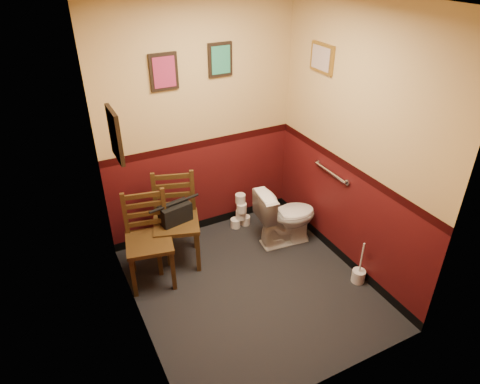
% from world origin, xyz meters
% --- Properties ---
extents(floor, '(2.20, 2.40, 0.00)m').
position_xyz_m(floor, '(0.00, 0.00, 0.00)').
color(floor, black).
rests_on(floor, ground).
extents(wall_back, '(2.20, 0.00, 2.70)m').
position_xyz_m(wall_back, '(0.00, 1.20, 1.35)').
color(wall_back, '#450D0F').
rests_on(wall_back, ground).
extents(wall_front, '(2.20, 0.00, 2.70)m').
position_xyz_m(wall_front, '(0.00, -1.20, 1.35)').
color(wall_front, '#450D0F').
rests_on(wall_front, ground).
extents(wall_left, '(0.00, 2.40, 2.70)m').
position_xyz_m(wall_left, '(-1.10, 0.00, 1.35)').
color(wall_left, '#450D0F').
rests_on(wall_left, ground).
extents(wall_right, '(0.00, 2.40, 2.70)m').
position_xyz_m(wall_right, '(1.10, 0.00, 1.35)').
color(wall_right, '#450D0F').
rests_on(wall_right, ground).
extents(grab_bar, '(0.05, 0.56, 0.06)m').
position_xyz_m(grab_bar, '(1.07, 0.25, 0.95)').
color(grab_bar, silver).
rests_on(grab_bar, wall_right).
extents(framed_print_back_a, '(0.28, 0.04, 0.36)m').
position_xyz_m(framed_print_back_a, '(-0.35, 1.18, 1.95)').
color(framed_print_back_a, black).
rests_on(framed_print_back_a, wall_back).
extents(framed_print_back_b, '(0.26, 0.04, 0.34)m').
position_xyz_m(framed_print_back_b, '(0.25, 1.18, 2.00)').
color(framed_print_back_b, black).
rests_on(framed_print_back_b, wall_back).
extents(framed_print_left, '(0.04, 0.30, 0.38)m').
position_xyz_m(framed_print_left, '(-1.08, 0.10, 1.85)').
color(framed_print_left, black).
rests_on(framed_print_left, wall_left).
extents(framed_print_right, '(0.04, 0.34, 0.28)m').
position_xyz_m(framed_print_right, '(1.08, 0.60, 2.05)').
color(framed_print_right, olive).
rests_on(framed_print_right, wall_right).
extents(toilet, '(0.74, 0.46, 0.69)m').
position_xyz_m(toilet, '(0.72, 0.51, 0.34)').
color(toilet, white).
rests_on(toilet, floor).
extents(toilet_brush, '(0.14, 0.14, 0.49)m').
position_xyz_m(toilet_brush, '(1.03, -0.42, 0.08)').
color(toilet_brush, silver).
rests_on(toilet_brush, floor).
extents(chair_left, '(0.53, 0.53, 0.96)m').
position_xyz_m(chair_left, '(-0.83, 0.61, 0.48)').
color(chair_left, '#442E14').
rests_on(chair_left, floor).
extents(chair_right, '(0.58, 0.58, 1.00)m').
position_xyz_m(chair_right, '(-0.49, 0.78, 0.50)').
color(chair_right, '#442E14').
rests_on(chair_right, floor).
extents(handbag, '(0.35, 0.22, 0.24)m').
position_xyz_m(handbag, '(-0.50, 0.74, 0.62)').
color(handbag, black).
rests_on(handbag, chair_right).
extents(tp_stack, '(0.25, 0.15, 0.44)m').
position_xyz_m(tp_stack, '(0.40, 1.02, 0.19)').
color(tp_stack, silver).
rests_on(tp_stack, floor).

